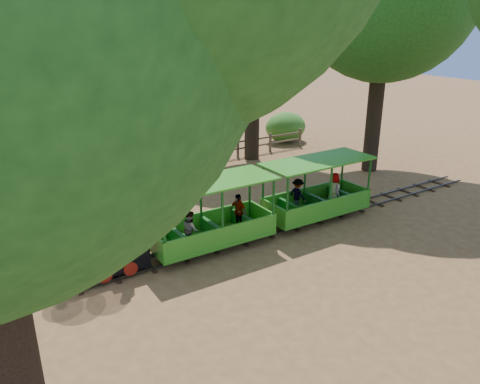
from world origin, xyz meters
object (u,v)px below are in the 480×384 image
carriage_rear (316,197)px  fence (143,162)px  carriage_front (212,224)px  locomotive (90,219)px

carriage_rear → fence: (-3.14, 7.98, -0.24)m
carriage_front → fence: (0.96, 8.02, -0.22)m
locomotive → carriage_rear: bearing=-0.3°
carriage_front → carriage_rear: same height
carriage_rear → fence: carriage_rear is taller
carriage_front → carriage_rear: 4.10m
locomotive → carriage_rear: 7.63m
locomotive → carriage_rear: locomotive is taller
carriage_rear → locomotive: bearing=179.7°
locomotive → fence: bearing=60.8°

